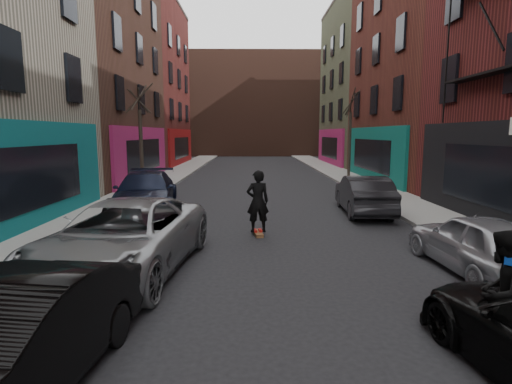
{
  "coord_description": "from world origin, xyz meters",
  "views": [
    {
      "loc": [
        -0.45,
        -3.02,
        3.09
      ],
      "look_at": [
        -0.33,
        7.13,
        1.6
      ],
      "focal_mm": 28.0,
      "sensor_mm": 36.0,
      "label": 1
    }
  ],
  "objects_px": {
    "skateboarder": "(258,201)",
    "parked_right_end": "(363,195)",
    "parked_left_end": "(146,193)",
    "parked_left_far": "(123,238)",
    "tree_right_far": "(350,127)",
    "pedestrian": "(501,293)",
    "tree_left_far": "(140,128)",
    "parked_left_mid": "(10,344)",
    "skateboard": "(258,233)",
    "parked_right_far": "(478,243)"
  },
  "relations": [
    {
      "from": "skateboard",
      "to": "skateboarder",
      "type": "height_order",
      "value": "skateboarder"
    },
    {
      "from": "parked_left_end",
      "to": "skateboarder",
      "type": "distance_m",
      "value": 5.63
    },
    {
      "from": "parked_left_far",
      "to": "parked_right_end",
      "type": "distance_m",
      "value": 9.8
    },
    {
      "from": "parked_left_end",
      "to": "pedestrian",
      "type": "relative_size",
      "value": 3.05
    },
    {
      "from": "parked_left_end",
      "to": "parked_left_far",
      "type": "bearing_deg",
      "value": -87.03
    },
    {
      "from": "parked_left_mid",
      "to": "skateboarder",
      "type": "relative_size",
      "value": 2.24
    },
    {
      "from": "parked_left_end",
      "to": "parked_right_far",
      "type": "xyz_separation_m",
      "value": [
        9.2,
        -6.97,
        -0.11
      ]
    },
    {
      "from": "parked_right_far",
      "to": "skateboarder",
      "type": "xyz_separation_m",
      "value": [
        -4.85,
        3.4,
        0.37
      ]
    },
    {
      "from": "parked_left_far",
      "to": "skateboard",
      "type": "bearing_deg",
      "value": 54.12
    },
    {
      "from": "skateboard",
      "to": "parked_right_far",
      "type": "bearing_deg",
      "value": -44.52
    },
    {
      "from": "tree_right_far",
      "to": "pedestrian",
      "type": "bearing_deg",
      "value": -98.34
    },
    {
      "from": "parked_left_mid",
      "to": "pedestrian",
      "type": "height_order",
      "value": "pedestrian"
    },
    {
      "from": "tree_right_far",
      "to": "skateboard",
      "type": "relative_size",
      "value": 8.5
    },
    {
      "from": "skateboard",
      "to": "pedestrian",
      "type": "distance_m",
      "value": 7.54
    },
    {
      "from": "tree_left_far",
      "to": "skateboarder",
      "type": "bearing_deg",
      "value": -56.77
    },
    {
      "from": "parked_left_mid",
      "to": "pedestrian",
      "type": "relative_size",
      "value": 2.36
    },
    {
      "from": "parked_left_far",
      "to": "pedestrian",
      "type": "bearing_deg",
      "value": -22.11
    },
    {
      "from": "parked_right_end",
      "to": "pedestrian",
      "type": "distance_m",
      "value": 10.1
    },
    {
      "from": "parked_right_far",
      "to": "pedestrian",
      "type": "xyz_separation_m",
      "value": [
        -1.6,
        -3.34,
        0.23
      ]
    },
    {
      "from": "tree_left_far",
      "to": "parked_left_far",
      "type": "bearing_deg",
      "value": -76.77
    },
    {
      "from": "tree_left_far",
      "to": "parked_left_mid",
      "type": "height_order",
      "value": "tree_left_far"
    },
    {
      "from": "tree_left_far",
      "to": "tree_right_far",
      "type": "bearing_deg",
      "value": 25.82
    },
    {
      "from": "parked_right_far",
      "to": "parked_right_end",
      "type": "bearing_deg",
      "value": -87.84
    },
    {
      "from": "parked_right_end",
      "to": "skateboard",
      "type": "height_order",
      "value": "parked_right_end"
    },
    {
      "from": "skateboarder",
      "to": "pedestrian",
      "type": "relative_size",
      "value": 1.05
    },
    {
      "from": "skateboard",
      "to": "skateboarder",
      "type": "distance_m",
      "value": 1.0
    },
    {
      "from": "tree_left_far",
      "to": "parked_left_mid",
      "type": "relative_size",
      "value": 1.53
    },
    {
      "from": "skateboard",
      "to": "pedestrian",
      "type": "relative_size",
      "value": 0.44
    },
    {
      "from": "parked_left_end",
      "to": "parked_left_mid",
      "type": "bearing_deg",
      "value": -90.86
    },
    {
      "from": "parked_left_mid",
      "to": "parked_left_end",
      "type": "height_order",
      "value": "parked_left_end"
    },
    {
      "from": "pedestrian",
      "to": "tree_left_far",
      "type": "bearing_deg",
      "value": -93.06
    },
    {
      "from": "skateboarder",
      "to": "parked_right_end",
      "type": "bearing_deg",
      "value": -151.03
    },
    {
      "from": "parked_left_mid",
      "to": "parked_right_far",
      "type": "height_order",
      "value": "parked_left_mid"
    },
    {
      "from": "tree_right_far",
      "to": "parked_right_end",
      "type": "relative_size",
      "value": 1.51
    },
    {
      "from": "parked_left_end",
      "to": "parked_right_end",
      "type": "height_order",
      "value": "parked_left_end"
    },
    {
      "from": "tree_left_far",
      "to": "parked_right_far",
      "type": "distance_m",
      "value": 16.72
    },
    {
      "from": "parked_left_far",
      "to": "parked_right_far",
      "type": "xyz_separation_m",
      "value": [
        7.88,
        -0.07,
        -0.12
      ]
    },
    {
      "from": "tree_left_far",
      "to": "skateboard",
      "type": "distance_m",
      "value": 11.35
    },
    {
      "from": "parked_left_end",
      "to": "skateboarder",
      "type": "height_order",
      "value": "skateboarder"
    },
    {
      "from": "skateboard",
      "to": "parked_right_end",
      "type": "bearing_deg",
      "value": 28.97
    },
    {
      "from": "parked_left_far",
      "to": "tree_left_far",
      "type": "bearing_deg",
      "value": 109.58
    },
    {
      "from": "parked_right_end",
      "to": "parked_left_mid",
      "type": "bearing_deg",
      "value": 60.52
    },
    {
      "from": "parked_right_far",
      "to": "pedestrian",
      "type": "distance_m",
      "value": 3.71
    },
    {
      "from": "parked_left_end",
      "to": "parked_right_end",
      "type": "distance_m",
      "value": 8.52
    },
    {
      "from": "skateboarder",
      "to": "parked_left_far",
      "type": "bearing_deg",
      "value": 38.25
    },
    {
      "from": "parked_right_far",
      "to": "skateboarder",
      "type": "distance_m",
      "value": 5.94
    },
    {
      "from": "tree_left_far",
      "to": "pedestrian",
      "type": "xyz_separation_m",
      "value": [
        9.2,
        -15.82,
        -2.47
      ]
    },
    {
      "from": "parked_left_far",
      "to": "skateboard",
      "type": "height_order",
      "value": "parked_left_far"
    },
    {
      "from": "tree_left_far",
      "to": "parked_left_end",
      "type": "relative_size",
      "value": 1.18
    },
    {
      "from": "parked_right_end",
      "to": "parked_left_far",
      "type": "bearing_deg",
      "value": 46.39
    }
  ]
}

